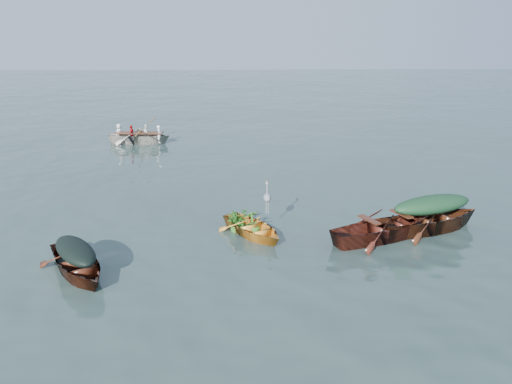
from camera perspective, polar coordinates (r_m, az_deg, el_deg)
ground at (r=13.98m, az=0.71°, el=-5.37°), size 140.00×140.00×0.00m
yellow_dinghy at (r=14.24m, az=-0.38°, el=-4.93°), size 2.73×3.21×0.80m
dark_covered_boat at (r=12.78m, az=-19.67°, el=-8.77°), size 3.09×3.68×0.88m
green_tarp_boat at (r=15.37m, az=19.20°, el=-4.22°), size 4.90×2.95×1.11m
open_wooden_boat at (r=14.42m, az=14.39°, el=-5.22°), size 4.75×3.08×1.08m
rowed_boat at (r=26.89m, az=-13.13°, el=5.42°), size 4.59×1.76×1.08m
dark_tarp_cover at (r=12.52m, az=-19.97°, el=-6.13°), size 1.70×2.03×0.40m
green_tarp_cover at (r=15.10m, az=19.51°, el=-1.34°), size 2.70×1.62×0.52m
thwart_benches at (r=14.22m, az=14.56°, el=-3.14°), size 2.43×1.67×0.04m
heron at (r=14.27m, az=1.30°, el=-1.19°), size 0.45×0.49×0.92m
dinghy_weeds at (r=14.42m, az=-1.56°, el=-1.67°), size 1.08×1.14×0.60m
rowers at (r=26.72m, az=-13.27°, el=7.35°), size 3.24×1.50×0.76m
oars at (r=26.78m, az=-13.21°, el=6.61°), size 0.84×2.64×0.06m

